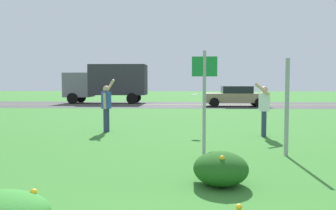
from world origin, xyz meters
TOP-DOWN VIEW (x-y plane):
  - ground_plane at (0.00, 12.72)m, footprint 120.00×120.00m
  - highway_strip at (0.00, 25.45)m, footprint 120.00×8.27m
  - highway_center_stripe at (0.00, 25.45)m, footprint 120.00×0.16m
  - daylily_clump_front_center at (1.11, 3.92)m, footprint 0.89×0.97m
  - sign_post_near_path at (0.95, 6.16)m, footprint 0.56×0.10m
  - sign_post_by_roadside at (2.82, 6.33)m, footprint 0.07×0.10m
  - person_thrower_blue_shirt at (-2.15, 10.02)m, footprint 0.44×0.51m
  - person_catcher_white_shirt at (2.96, 9.27)m, footprint 0.52×0.51m
  - frisbee_white at (0.84, 9.83)m, footprint 0.27×0.27m
  - car_tan_center_left at (4.08, 23.59)m, footprint 4.50×2.00m
  - box_truck_gray at (-5.98, 27.31)m, footprint 6.70×2.46m

SIDE VIEW (x-z plane):
  - ground_plane at x=0.00m, z-range 0.00..0.00m
  - highway_strip at x=0.00m, z-range 0.00..0.01m
  - highway_center_stripe at x=0.00m, z-range 0.01..0.01m
  - daylily_clump_front_center at x=1.11m, z-range 0.00..0.54m
  - car_tan_center_left at x=4.08m, z-range 0.01..1.46m
  - person_catcher_white_shirt at x=2.96m, z-range 0.09..1.77m
  - person_thrower_blue_shirt at x=-2.15m, z-range 0.04..1.84m
  - sign_post_by_roadside at x=2.82m, z-range 0.00..2.21m
  - frisbee_white at x=0.84m, z-range 1.24..1.33m
  - sign_post_near_path at x=0.95m, z-range 0.26..2.62m
  - box_truck_gray at x=-5.98m, z-range 0.20..3.40m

